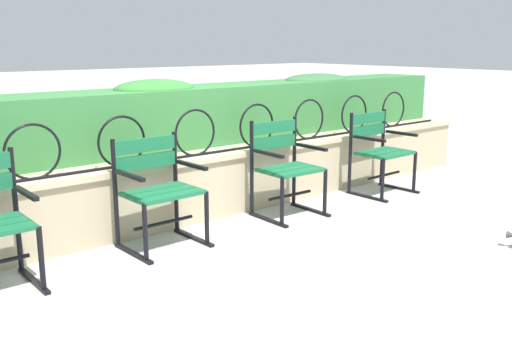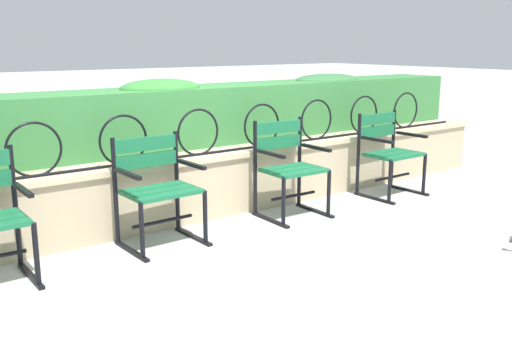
{
  "view_description": "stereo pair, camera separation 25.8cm",
  "coord_description": "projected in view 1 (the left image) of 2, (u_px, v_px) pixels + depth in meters",
  "views": [
    {
      "loc": [
        -2.93,
        -3.38,
        1.57
      ],
      "look_at": [
        0.0,
        0.13,
        0.55
      ],
      "focal_mm": 40.21,
      "sensor_mm": 36.0,
      "label": 1
    },
    {
      "loc": [
        -2.73,
        -3.54,
        1.57
      ],
      "look_at": [
        0.0,
        0.13,
        0.55
      ],
      "focal_mm": 40.21,
      "sensor_mm": 36.0,
      "label": 2
    }
  ],
  "objects": [
    {
      "name": "park_chair_centre_right",
      "position": [
        285.0,
        165.0,
        5.28
      ],
      "size": [
        0.58,
        0.54,
        0.88
      ],
      "color": "#19663D",
      "rests_on": "ground"
    },
    {
      "name": "park_chair_rightmost",
      "position": [
        379.0,
        150.0,
        6.07
      ],
      "size": [
        0.6,
        0.53,
        0.86
      ],
      "color": "#19663D",
      "rests_on": "ground"
    },
    {
      "name": "park_chair_centre_left",
      "position": [
        157.0,
        188.0,
        4.47
      ],
      "size": [
        0.6,
        0.53,
        0.86
      ],
      "color": "#19663D",
      "rests_on": "ground"
    },
    {
      "name": "iron_arch_fence",
      "position": [
        197.0,
        135.0,
        5.04
      ],
      "size": [
        6.91,
        0.02,
        0.42
      ],
      "color": "black",
      "rests_on": "stone_wall"
    },
    {
      "name": "hedge_row",
      "position": [
        170.0,
        115.0,
        5.49
      ],
      "size": [
        7.3,
        0.64,
        0.69
      ],
      "color": "#387A3D",
      "rests_on": "stone_wall"
    },
    {
      "name": "stone_wall",
      "position": [
        206.0,
        184.0,
        5.28
      ],
      "size": [
        7.45,
        0.41,
        0.59
      ],
      "color": "tan",
      "rests_on": "ground"
    },
    {
      "name": "ground_plane",
      "position": [
        266.0,
        238.0,
        4.71
      ],
      "size": [
        60.0,
        60.0,
        0.0
      ],
      "primitive_type": "plane",
      "color": "#ADADA8"
    }
  ]
}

